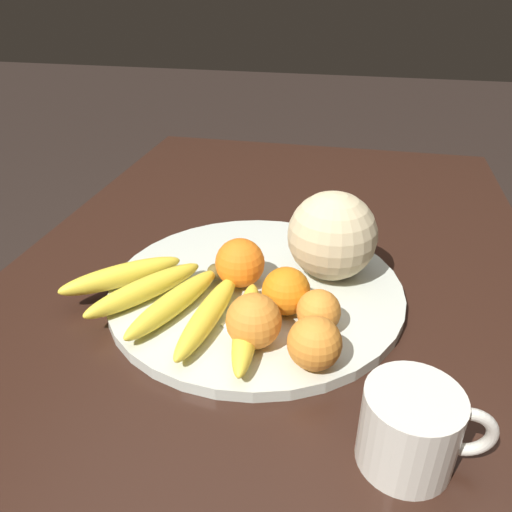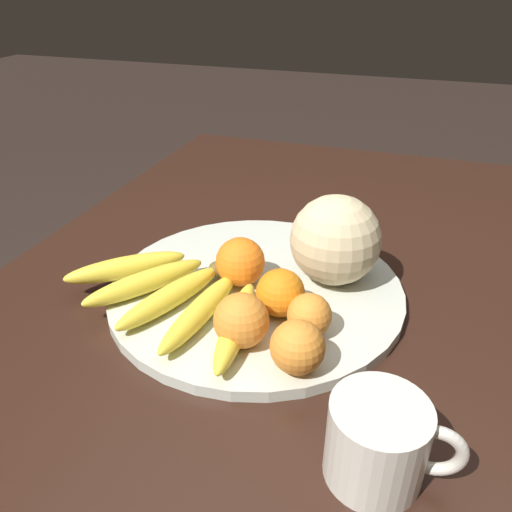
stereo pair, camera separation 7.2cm
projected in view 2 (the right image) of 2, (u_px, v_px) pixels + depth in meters
kitchen_table at (274, 330)px, 0.85m from camera, size 1.37×0.87×0.77m
fruit_bowl at (256, 289)px, 0.75m from camera, size 0.44×0.44×0.02m
melon at (335, 240)px, 0.73m from camera, size 0.13×0.13×0.13m
banana_bunch at (172, 294)px, 0.70m from camera, size 0.25×0.32×0.03m
orange_front_left at (240, 262)px, 0.74m from camera, size 0.07×0.07×0.07m
orange_front_right at (241, 320)px, 0.62m from camera, size 0.07×0.07×0.07m
orange_mid_center at (280, 293)px, 0.67m from camera, size 0.07×0.07×0.07m
orange_back_left at (297, 347)px, 0.58m from camera, size 0.07×0.07×0.07m
orange_back_right at (309, 315)px, 0.64m from camera, size 0.06×0.06×0.06m
produce_tag at (245, 315)px, 0.68m from camera, size 0.09×0.08×0.00m
ceramic_mug at (379, 442)px, 0.47m from camera, size 0.10×0.13×0.09m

